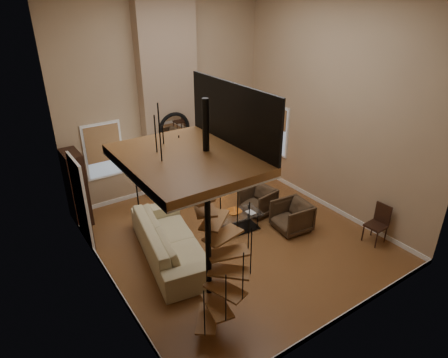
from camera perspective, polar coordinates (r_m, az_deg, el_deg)
ground at (r=9.50m, az=1.36°, el=-8.53°), size 6.00×6.50×0.01m
back_wall at (r=10.97m, az=-8.53°, el=11.80°), size 6.00×0.02×5.50m
front_wall at (r=6.12m, az=19.47°, el=-0.96°), size 6.00×0.02×5.50m
left_wall at (r=7.07m, az=-18.70°, el=2.76°), size 0.02×6.50×5.50m
right_wall at (r=10.24m, az=15.61°, el=10.13°), size 0.02×6.50×5.50m
baseboard_back at (r=11.90m, az=-7.67°, el=-0.87°), size 6.00×0.02×0.12m
baseboard_front at (r=7.67m, az=16.31°, el=-19.19°), size 6.00×0.02×0.12m
baseboard_left at (r=8.44m, az=-16.01°, el=-14.25°), size 0.02×6.50×0.12m
baseboard_right at (r=11.22m, az=13.96°, el=-3.18°), size 0.02×6.50×0.12m
chimney_breast at (r=10.81m, az=-8.07°, el=11.62°), size 1.60×0.38×5.50m
hearth at (r=11.38m, az=-6.12°, el=-2.31°), size 1.50×0.60×0.04m
firebox at (r=11.37m, az=-6.94°, el=0.62°), size 0.95×0.02×0.72m
mantel at (r=11.07m, az=-6.91°, el=3.29°), size 1.70×0.18×0.06m
mirror_frame at (r=10.84m, az=-7.29°, el=7.29°), size 0.94×0.10×0.94m
mirror_disc at (r=10.85m, az=-7.31°, el=7.31°), size 0.80×0.01×0.80m
vase_left at (r=10.83m, az=-9.63°, el=3.46°), size 0.24×0.24×0.25m
vase_right at (r=11.31m, az=-4.35°, el=4.65°), size 0.20×0.20×0.21m
window_back at (r=10.64m, az=-17.27°, el=4.08°), size 1.02×0.06×1.52m
window_right at (r=11.88m, az=7.67°, el=7.29°), size 0.06×1.02×1.52m
entry_door at (r=9.39m, az=-20.18°, el=-3.23°), size 0.10×1.05×2.16m
loft at (r=5.64m, az=-4.75°, el=3.65°), size 1.70×2.20×1.09m
spiral_stair at (r=6.45m, az=-2.27°, el=-7.85°), size 1.47×1.47×4.06m
hutch at (r=10.36m, az=-20.86°, el=-1.16°), size 0.40×0.84×1.88m
sofa at (r=8.78m, az=-7.85°, el=-8.85°), size 1.65×3.11×0.86m
armchair_near at (r=10.40m, az=5.31°, el=-3.05°), size 0.89×0.87×0.71m
armchair_far at (r=9.80m, az=10.28°, el=-5.35°), size 0.92×0.90×0.76m
coffee_table at (r=9.59m, az=1.61°, el=-6.11°), size 1.35×0.76×0.48m
bowl at (r=9.52m, az=1.45°, el=-4.88°), size 0.37×0.37×0.09m
book at (r=9.58m, az=3.86°, el=-4.96°), size 0.19×0.24×0.02m
floor_lamp at (r=10.02m, az=-13.05°, el=1.94°), size 0.39×0.39×1.71m
accent_lamp at (r=12.21m, az=-0.08°, el=1.09°), size 0.14×0.14×0.49m
side_chair at (r=9.78m, az=21.75°, el=-5.82°), size 0.45×0.43×0.93m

